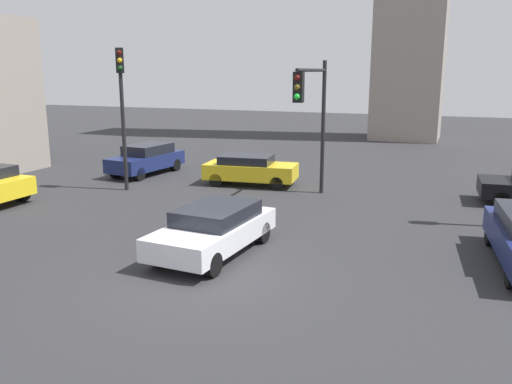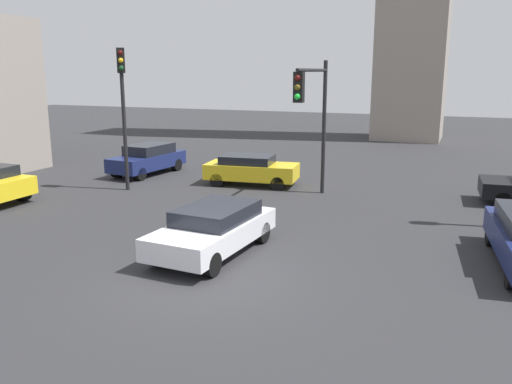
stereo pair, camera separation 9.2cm
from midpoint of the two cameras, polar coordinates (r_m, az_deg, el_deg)
ground_plane at (r=13.11m, az=-5.13°, el=-9.42°), size 105.54×105.54×0.00m
traffic_light_1 at (r=22.82m, az=-14.03°, el=10.22°), size 0.45×0.49×5.88m
traffic_light_3 at (r=19.82m, az=6.29°, el=9.46°), size 0.41×4.41×5.37m
car_1 at (r=26.59m, az=-11.45°, el=3.54°), size 2.12×4.31×1.46m
car_2 at (r=14.73m, az=-4.38°, el=-3.92°), size 2.17×4.45×1.33m
car_3 at (r=23.54m, az=-0.45°, el=2.47°), size 4.18×2.20×1.32m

